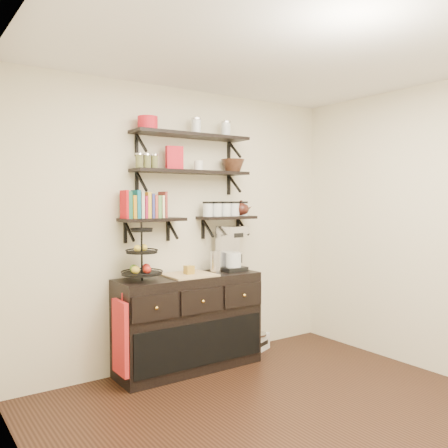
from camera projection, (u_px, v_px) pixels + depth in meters
floor at (310, 429)px, 3.34m from camera, size 3.50×3.50×0.00m
ceiling at (314, 40)px, 3.20m from camera, size 3.50×3.50×0.02m
back_wall at (185, 227)px, 4.70m from camera, size 3.50×0.02×2.70m
left_wall at (51, 256)px, 2.27m from camera, size 0.02×3.50×2.70m
shelf_top at (192, 136)px, 4.55m from camera, size 1.20×0.27×0.23m
shelf_mid at (192, 172)px, 4.57m from camera, size 1.20×0.27×0.23m
shelf_low_left at (152, 220)px, 4.36m from camera, size 0.60×0.25×0.23m
shelf_low_right at (227, 218)px, 4.84m from camera, size 0.60×0.25×0.23m
cookbooks at (147, 206)px, 4.33m from camera, size 0.43×0.15×0.26m
glass_canisters at (226, 210)px, 4.83m from camera, size 0.54×0.10×0.13m
sideboard at (189, 322)px, 4.50m from camera, size 1.40×0.50×0.92m
fruit_stand at (142, 260)px, 4.20m from camera, size 0.36×0.36×0.53m
candle at (189, 270)px, 4.48m from camera, size 0.08×0.08×0.08m
coffee_maker at (230, 250)px, 4.78m from camera, size 0.26×0.25×0.45m
thermal_carafe at (216, 262)px, 4.63m from camera, size 0.11×0.11×0.22m
apron at (120, 338)px, 4.00m from camera, size 0.04×0.27×0.63m
radio at (257, 342)px, 5.08m from camera, size 0.35×0.28×0.19m
recipe_box at (174, 158)px, 4.45m from camera, size 0.17×0.09×0.22m
walnut_bowl at (233, 166)px, 4.84m from camera, size 0.24×0.24×0.13m
ramekins at (198, 166)px, 4.60m from camera, size 0.09×0.09×0.10m
teapot at (241, 208)px, 4.94m from camera, size 0.25×0.21×0.16m
red_pot at (148, 123)px, 4.28m from camera, size 0.18×0.18×0.12m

